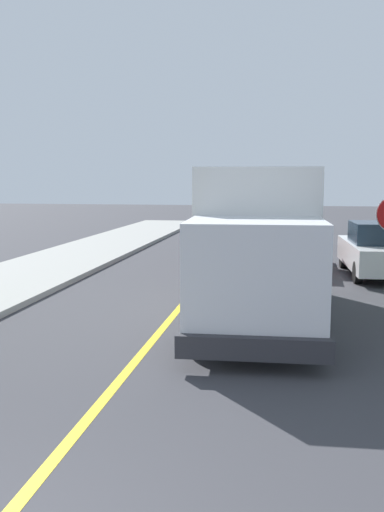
% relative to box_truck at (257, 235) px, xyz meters
% --- Properties ---
extents(centre_line_yellow, '(0.16, 56.00, 0.01)m').
position_rel_box_truck_xyz_m(centre_line_yellow, '(-1.78, 1.17, -1.76)').
color(centre_line_yellow, gold).
rests_on(centre_line_yellow, ground).
extents(box_truck, '(2.72, 7.28, 3.20)m').
position_rel_box_truck_xyz_m(box_truck, '(0.00, 0.00, 0.00)').
color(box_truck, silver).
rests_on(box_truck, ground).
extents(parked_car_near, '(1.94, 4.46, 1.67)m').
position_rel_box_truck_xyz_m(parked_car_near, '(0.60, 6.80, -0.97)').
color(parked_car_near, maroon).
rests_on(parked_car_near, ground).
extents(parked_car_mid, '(1.99, 4.47, 1.67)m').
position_rel_box_truck_xyz_m(parked_car_mid, '(0.25, 12.39, -0.97)').
color(parked_car_mid, '#4C564C').
rests_on(parked_car_mid, ground).
extents(parked_car_far, '(1.92, 4.45, 1.67)m').
position_rel_box_truck_xyz_m(parked_car_far, '(0.74, 19.85, -0.97)').
color(parked_car_far, '#B7B7BC').
rests_on(parked_car_far, ground).
extents(parked_van_across, '(1.98, 4.47, 1.67)m').
position_rel_box_truck_xyz_m(parked_van_across, '(3.43, 5.58, -0.97)').
color(parked_van_across, silver).
rests_on(parked_van_across, ground).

